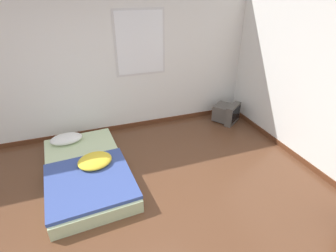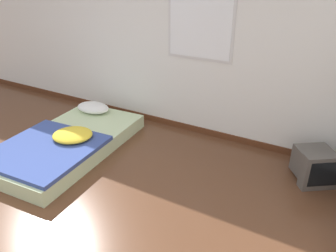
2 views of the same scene
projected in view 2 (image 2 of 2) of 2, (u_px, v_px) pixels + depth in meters
The scene contains 4 objects.
ground_plane at pixel (13, 209), 3.29m from camera, with size 20.00×20.00×0.00m, color brown.
wall_back at pixel (144, 36), 4.64m from camera, with size 8.36×0.08×2.60m.
mattress_bed at pixel (67, 142), 4.27m from camera, with size 1.26×2.12×0.33m.
crt_tv at pixel (317, 166), 3.65m from camera, with size 0.60×0.61×0.40m.
Camera 2 is at (2.63, -1.47, 2.21)m, focal length 35.00 mm.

